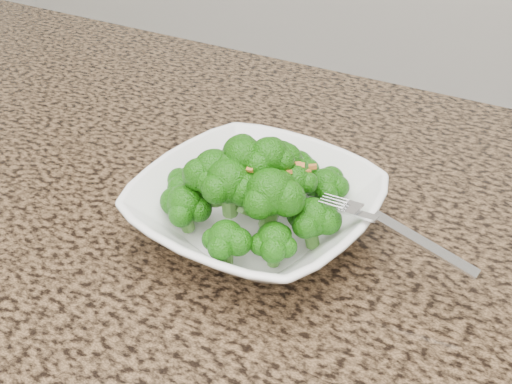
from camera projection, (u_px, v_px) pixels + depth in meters
The scene contains 5 objects.
granite_counter at pixel (191, 316), 0.57m from camera, with size 1.64×1.04×0.03m, color brown.
bowl at pixel (256, 210), 0.63m from camera, with size 0.23×0.23×0.06m, color white.
broccoli_pile at pixel (256, 154), 0.59m from camera, with size 0.20×0.20×0.07m, color #1B640B, non-canonical shape.
garlic_topping at pixel (256, 116), 0.57m from camera, with size 0.12×0.12×0.01m, color #C0732F, non-canonical shape.
fork at pixel (371, 218), 0.56m from camera, with size 0.16×0.03×0.01m, color silver, non-canonical shape.
Camera 1 is at (0.25, -0.03, 1.30)m, focal length 45.00 mm.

